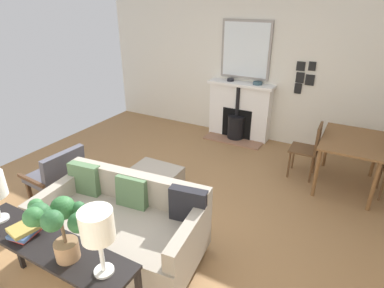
{
  "coord_description": "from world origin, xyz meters",
  "views": [
    {
      "loc": [
        2.72,
        1.95,
        2.53
      ],
      "look_at": [
        -0.69,
        0.07,
        0.71
      ],
      "focal_mm": 29.65,
      "sensor_mm": 36.0,
      "label": 1
    }
  ],
  "objects_px": {
    "ottoman": "(152,182)",
    "sofa": "(123,224)",
    "table_lamp_far_end": "(97,227)",
    "mantel_bowl_near": "(230,80)",
    "fireplace": "(239,113)",
    "book_stack": "(27,229)",
    "mantel_bowl_far": "(258,83)",
    "potted_plant": "(59,220)",
    "console_table": "(50,253)",
    "armchair_accent": "(58,173)",
    "dining_table": "(352,146)",
    "dining_chair_near_fireplace": "(310,146)"
  },
  "relations": [
    {
      "from": "console_table",
      "to": "book_stack",
      "type": "height_order",
      "value": "book_stack"
    },
    {
      "from": "mantel_bowl_far",
      "to": "console_table",
      "type": "bearing_deg",
      "value": -3.05
    },
    {
      "from": "potted_plant",
      "to": "dining_table",
      "type": "xyz_separation_m",
      "value": [
        -3.45,
        1.69,
        -0.47
      ]
    },
    {
      "from": "mantel_bowl_far",
      "to": "potted_plant",
      "type": "distance_m",
      "value": 4.42
    },
    {
      "from": "dining_chair_near_fireplace",
      "to": "book_stack",
      "type": "bearing_deg",
      "value": -25.68
    },
    {
      "from": "fireplace",
      "to": "dining_chair_near_fireplace",
      "type": "bearing_deg",
      "value": 58.05
    },
    {
      "from": "mantel_bowl_far",
      "to": "table_lamp_far_end",
      "type": "distance_m",
      "value": 4.41
    },
    {
      "from": "mantel_bowl_far",
      "to": "sofa",
      "type": "distance_m",
      "value": 3.63
    },
    {
      "from": "table_lamp_far_end",
      "to": "dining_table",
      "type": "relative_size",
      "value": 0.48
    },
    {
      "from": "table_lamp_far_end",
      "to": "armchair_accent",
      "type": "bearing_deg",
      "value": -120.99
    },
    {
      "from": "console_table",
      "to": "book_stack",
      "type": "relative_size",
      "value": 5.21
    },
    {
      "from": "potted_plant",
      "to": "mantel_bowl_near",
      "type": "bearing_deg",
      "value": -172.86
    },
    {
      "from": "armchair_accent",
      "to": "console_table",
      "type": "height_order",
      "value": "same"
    },
    {
      "from": "fireplace",
      "to": "armchair_accent",
      "type": "height_order",
      "value": "fireplace"
    },
    {
      "from": "fireplace",
      "to": "table_lamp_far_end",
      "type": "xyz_separation_m",
      "value": [
        4.35,
        0.66,
        0.68
      ]
    },
    {
      "from": "table_lamp_far_end",
      "to": "dining_chair_near_fireplace",
      "type": "bearing_deg",
      "value": 166.51
    },
    {
      "from": "potted_plant",
      "to": "book_stack",
      "type": "distance_m",
      "value": 0.57
    },
    {
      "from": "fireplace",
      "to": "mantel_bowl_near",
      "type": "bearing_deg",
      "value": -99.99
    },
    {
      "from": "sofa",
      "to": "armchair_accent",
      "type": "height_order",
      "value": "sofa"
    },
    {
      "from": "fireplace",
      "to": "book_stack",
      "type": "distance_m",
      "value": 4.37
    },
    {
      "from": "sofa",
      "to": "dining_table",
      "type": "bearing_deg",
      "value": 142.83
    },
    {
      "from": "dining_chair_near_fireplace",
      "to": "potted_plant",
      "type": "bearing_deg",
      "value": -18.55
    },
    {
      "from": "potted_plant",
      "to": "book_stack",
      "type": "xyz_separation_m",
      "value": [
        -0.03,
        -0.49,
        -0.29
      ]
    },
    {
      "from": "mantel_bowl_near",
      "to": "ottoman",
      "type": "height_order",
      "value": "mantel_bowl_near"
    },
    {
      "from": "fireplace",
      "to": "book_stack",
      "type": "bearing_deg",
      "value": -2.12
    },
    {
      "from": "fireplace",
      "to": "armchair_accent",
      "type": "xyz_separation_m",
      "value": [
        3.18,
        -1.29,
        -0.06
      ]
    },
    {
      "from": "mantel_bowl_near",
      "to": "potted_plant",
      "type": "bearing_deg",
      "value": 7.14
    },
    {
      "from": "ottoman",
      "to": "armchair_accent",
      "type": "xyz_separation_m",
      "value": [
        0.65,
        -1.03,
        0.19
      ]
    },
    {
      "from": "dining_table",
      "to": "mantel_bowl_far",
      "type": "bearing_deg",
      "value": -119.43
    },
    {
      "from": "ottoman",
      "to": "potted_plant",
      "type": "bearing_deg",
      "value": 17.65
    },
    {
      "from": "mantel_bowl_near",
      "to": "armchair_accent",
      "type": "height_order",
      "value": "mantel_bowl_near"
    },
    {
      "from": "armchair_accent",
      "to": "console_table",
      "type": "bearing_deg",
      "value": 49.18
    },
    {
      "from": "sofa",
      "to": "console_table",
      "type": "bearing_deg",
      "value": 0.36
    },
    {
      "from": "potted_plant",
      "to": "dining_chair_near_fireplace",
      "type": "height_order",
      "value": "potted_plant"
    },
    {
      "from": "table_lamp_far_end",
      "to": "mantel_bowl_near",
      "type": "bearing_deg",
      "value": -168.54
    },
    {
      "from": "ottoman",
      "to": "dining_table",
      "type": "relative_size",
      "value": 0.64
    },
    {
      "from": "armchair_accent",
      "to": "book_stack",
      "type": "height_order",
      "value": "book_stack"
    },
    {
      "from": "mantel_bowl_far",
      "to": "table_lamp_far_end",
      "type": "relative_size",
      "value": 0.32
    },
    {
      "from": "armchair_accent",
      "to": "table_lamp_far_end",
      "type": "bearing_deg",
      "value": 59.01
    },
    {
      "from": "book_stack",
      "to": "ottoman",
      "type": "bearing_deg",
      "value": -176.78
    },
    {
      "from": "fireplace",
      "to": "dining_table",
      "type": "relative_size",
      "value": 1.15
    },
    {
      "from": "ottoman",
      "to": "sofa",
      "type": "bearing_deg",
      "value": 18.44
    },
    {
      "from": "mantel_bowl_far",
      "to": "ottoman",
      "type": "relative_size",
      "value": 0.24
    },
    {
      "from": "mantel_bowl_near",
      "to": "dining_chair_near_fireplace",
      "type": "xyz_separation_m",
      "value": [
        0.97,
        1.71,
        -0.6
      ]
    },
    {
      "from": "fireplace",
      "to": "potted_plant",
      "type": "bearing_deg",
      "value": 4.26
    },
    {
      "from": "sofa",
      "to": "dining_table",
      "type": "height_order",
      "value": "sofa"
    },
    {
      "from": "mantel_bowl_far",
      "to": "table_lamp_far_end",
      "type": "height_order",
      "value": "table_lamp_far_end"
    },
    {
      "from": "mantel_bowl_near",
      "to": "mantel_bowl_far",
      "type": "distance_m",
      "value": 0.53
    },
    {
      "from": "mantel_bowl_near",
      "to": "fireplace",
      "type": "bearing_deg",
      "value": 80.01
    },
    {
      "from": "mantel_bowl_far",
      "to": "book_stack",
      "type": "height_order",
      "value": "mantel_bowl_far"
    }
  ]
}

